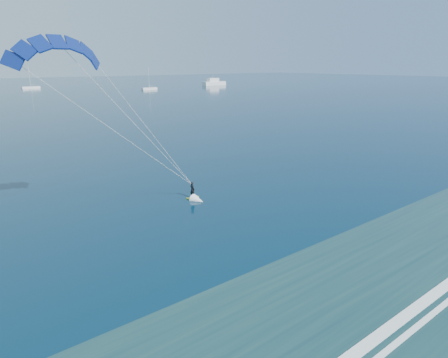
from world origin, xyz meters
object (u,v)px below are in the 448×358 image
kitesurfer_rig (136,126)px  motor_yacht (214,82)px  sailboat_4 (149,88)px  sailboat_3 (31,87)px

kitesurfer_rig → motor_yacht: size_ratio=1.15×
motor_yacht → sailboat_4: bearing=-165.1°
sailboat_3 → sailboat_4: 71.35m
kitesurfer_rig → motor_yacht: 238.37m
sailboat_3 → sailboat_4: size_ratio=1.10×
sailboat_4 → kitesurfer_rig: bearing=-118.6°
sailboat_4 → motor_yacht: bearing=14.9°
motor_yacht → sailboat_3: 111.68m
sailboat_3 → sailboat_4: bearing=-46.7°
sailboat_3 → kitesurfer_rig: bearing=-101.2°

